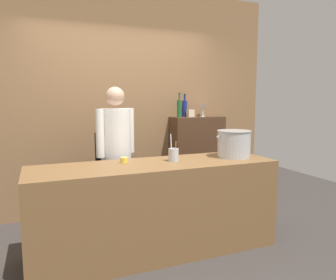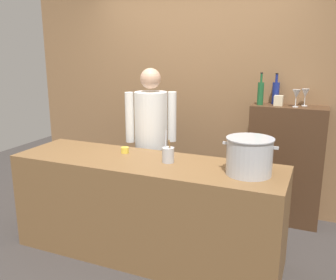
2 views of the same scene
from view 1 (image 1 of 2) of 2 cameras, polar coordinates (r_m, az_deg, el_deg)
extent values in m
plane|color=#383330|center=(3.41, -2.11, -19.17)|extent=(8.00, 8.00, 0.00)
cube|color=olive|center=(4.40, -8.55, 6.93)|extent=(4.40, 0.10, 3.00)
cube|color=brown|center=(3.24, -2.15, -12.02)|extent=(2.41, 0.70, 0.90)
cube|color=#472D1C|center=(4.66, 5.18, -3.67)|extent=(0.76, 0.32, 1.28)
cylinder|color=black|center=(3.82, -7.96, -9.52)|extent=(0.14, 0.14, 0.84)
cylinder|color=black|center=(3.70, -10.30, -10.15)|extent=(0.14, 0.14, 0.84)
cylinder|color=white|center=(3.62, -9.34, 0.99)|extent=(0.34, 0.34, 0.58)
cube|color=black|center=(3.79, -11.03, -2.44)|extent=(0.28, 0.16, 0.52)
cylinder|color=white|center=(3.76, -6.79, 1.71)|extent=(0.09, 0.09, 0.52)
cylinder|color=white|center=(3.48, -12.10, 1.15)|extent=(0.09, 0.09, 0.52)
sphere|color=tan|center=(3.60, -9.48, 7.73)|extent=(0.21, 0.21, 0.21)
cylinder|color=#B7BABF|center=(3.50, 11.72, -0.74)|extent=(0.35, 0.35, 0.28)
cylinder|color=#B7BABF|center=(3.48, 11.78, 1.62)|extent=(0.37, 0.37, 0.01)
cube|color=#B7BABF|center=(3.39, 9.03, 0.59)|extent=(0.04, 0.02, 0.02)
cube|color=#B7BABF|center=(3.60, 14.32, 0.85)|extent=(0.04, 0.02, 0.02)
cylinder|color=#B7BABF|center=(3.21, 0.99, -2.67)|extent=(0.10, 0.10, 0.13)
cylinder|color=#B7BABF|center=(3.19, 0.58, -1.20)|extent=(0.01, 0.04, 0.26)
cylinder|color=olive|center=(3.21, 1.37, -1.81)|extent=(0.02, 0.05, 0.19)
cylinder|color=yellow|center=(3.16, -7.89, -3.58)|extent=(0.07, 0.07, 0.05)
cylinder|color=#1E592D|center=(4.42, 2.04, 5.61)|extent=(0.06, 0.06, 0.23)
cylinder|color=#1E592D|center=(4.42, 2.05, 7.70)|extent=(0.02, 0.02, 0.09)
cylinder|color=black|center=(4.42, 2.05, 8.35)|extent=(0.03, 0.03, 0.01)
cylinder|color=navy|center=(4.59, 3.00, 5.63)|extent=(0.07, 0.07, 0.23)
cylinder|color=navy|center=(4.59, 3.01, 7.58)|extent=(0.03, 0.03, 0.08)
cylinder|color=black|center=(4.59, 3.02, 8.17)|extent=(0.03, 0.03, 0.01)
cylinder|color=silver|center=(4.71, 6.40, 4.27)|extent=(0.06, 0.06, 0.01)
cylinder|color=silver|center=(4.70, 6.41, 4.81)|extent=(0.01, 0.01, 0.08)
cone|color=silver|center=(4.70, 6.42, 5.85)|extent=(0.08, 0.08, 0.09)
cylinder|color=silver|center=(4.58, 6.16, 4.19)|extent=(0.06, 0.06, 0.01)
cylinder|color=silver|center=(4.57, 6.16, 4.74)|extent=(0.01, 0.01, 0.08)
cone|color=silver|center=(4.57, 6.18, 5.81)|extent=(0.08, 0.08, 0.09)
cube|color=beige|center=(4.53, 4.04, 4.80)|extent=(0.09, 0.09, 0.10)
camera|label=2|loc=(2.45, 65.10, 10.91)|focal=38.95mm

